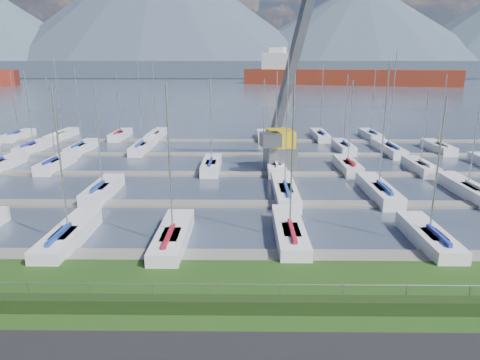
{
  "coord_description": "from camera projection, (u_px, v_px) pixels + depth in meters",
  "views": [
    {
      "loc": [
        0.32,
        -18.15,
        11.35
      ],
      "look_at": [
        0.0,
        12.0,
        3.0
      ],
      "focal_mm": 32.0,
      "sensor_mm": 36.0,
      "label": 1
    }
  ],
  "objects": [
    {
      "name": "docks",
      "position": [
        241.0,
        174.0,
        45.63
      ],
      "size": [
        90.0,
        41.6,
        0.25
      ],
      "color": "slate",
      "rests_on": "water"
    },
    {
      "name": "crane",
      "position": [
        284.0,
        118.0,
        47.34
      ],
      "size": [
        6.5,
        13.2,
        22.35
      ],
      "rotation": [
        0.0,
        0.0,
        0.16
      ],
      "color": "slate",
      "rests_on": "water"
    },
    {
      "name": "cargo_ship_mid",
      "position": [
        339.0,
        77.0,
        224.52
      ],
      "size": [
        108.59,
        48.96,
        21.5
      ],
      "rotation": [
        0.0,
        0.0,
        -0.3
      ],
      "color": "maroon",
      "rests_on": "water"
    },
    {
      "name": "foothill",
      "position": [
        244.0,
        69.0,
        336.93
      ],
      "size": [
        900.0,
        80.0,
        12.0
      ],
      "primitive_type": "cube",
      "color": "#3B4756",
      "rests_on": "water"
    },
    {
      "name": "sailboat_fleet",
      "position": [
        223.0,
        119.0,
        46.47
      ],
      "size": [
        75.76,
        50.01,
        13.4
      ],
      "color": "maroon",
      "rests_on": "water"
    },
    {
      "name": "mountains",
      "position": [
        252.0,
        23.0,
        397.92
      ],
      "size": [
        1190.0,
        360.0,
        115.0
      ],
      "color": "#455566",
      "rests_on": "water"
    },
    {
      "name": "hedge",
      "position": [
        237.0,
        305.0,
        20.04
      ],
      "size": [
        80.0,
        0.7,
        0.7
      ],
      "primitive_type": "cube",
      "color": "black",
      "rests_on": "grass"
    },
    {
      "name": "path",
      "position": [
        236.0,
        347.0,
        17.62
      ],
      "size": [
        160.0,
        2.0,
        0.04
      ],
      "primitive_type": "cube",
      "color": "black",
      "rests_on": "grass"
    },
    {
      "name": "fence",
      "position": [
        237.0,
        284.0,
        20.2
      ],
      "size": [
        80.0,
        0.04,
        0.04
      ],
      "primitive_type": "cylinder",
      "rotation": [
        0.0,
        1.57,
        0.0
      ],
      "color": "gray",
      "rests_on": "grass"
    },
    {
      "name": "water",
      "position": [
        244.0,
        81.0,
        271.18
      ],
      "size": [
        800.0,
        540.0,
        0.2
      ],
      "primitive_type": "cube",
      "color": "#3F495D"
    }
  ]
}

